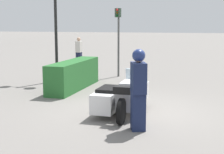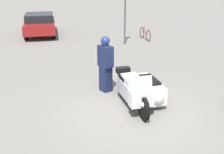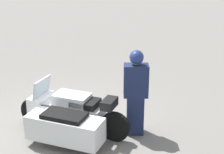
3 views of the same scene
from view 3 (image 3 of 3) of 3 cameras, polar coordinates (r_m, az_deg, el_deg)
The scene contains 3 objects.
ground_plane at distance 7.82m, azimuth -8.55°, elevation -8.42°, with size 160.00×160.00×0.00m, color slate.
police_motorcycle at distance 7.22m, azimuth -7.92°, elevation -6.75°, with size 2.59×1.19×1.15m.
officer_rider at distance 7.17m, azimuth 3.97°, elevation -2.30°, with size 0.58×0.47×1.86m.
Camera 3 is at (-3.48, 5.93, 3.73)m, focal length 55.00 mm.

